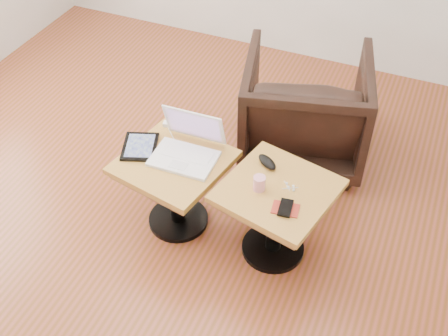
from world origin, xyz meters
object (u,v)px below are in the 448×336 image
at_px(side_table_left, 175,176).
at_px(striped_cup, 259,183).
at_px(armchair, 305,109).
at_px(side_table_right, 277,205).
at_px(laptop, 187,148).

relative_size(side_table_left, striped_cup, 7.77).
distance_m(side_table_left, armchair, 1.08).
bearing_deg(side_table_right, laptop, -173.18).
bearing_deg(side_table_right, striped_cup, -141.73).
bearing_deg(armchair, side_table_right, 83.02).
distance_m(side_table_left, laptop, 0.20).
bearing_deg(laptop, striped_cup, -13.92).
xyz_separation_m(side_table_left, striped_cup, (0.53, -0.03, 0.17)).
xyz_separation_m(side_table_right, armchair, (-0.12, 0.93, -0.01)).
height_order(side_table_right, laptop, laptop).
bearing_deg(armchair, side_table_left, 47.47).
bearing_deg(side_table_right, armchair, 110.18).
bearing_deg(striped_cup, armchair, 91.52).
relative_size(side_table_right, laptop, 1.83).
relative_size(striped_cup, armchair, 0.10).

